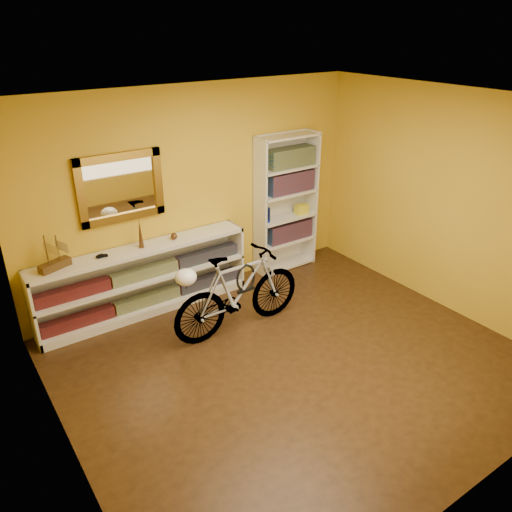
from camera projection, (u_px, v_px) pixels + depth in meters
floor at (294, 362)px, 5.25m from camera, size 4.50×4.00×0.01m
ceiling at (304, 105)px, 4.13m from camera, size 4.50×4.00×0.01m
back_wall at (196, 193)px, 6.18m from camera, size 4.50×0.01×2.60m
left_wall at (49, 324)px, 3.54m from camera, size 0.01×4.00×2.60m
right_wall at (449, 203)px, 5.85m from camera, size 0.01×4.00×2.60m
gilt_mirror at (121, 188)px, 5.56m from camera, size 0.98×0.06×0.78m
wall_socket at (257, 253)px, 7.08m from camera, size 0.09×0.02×0.09m
console_unit at (145, 280)px, 5.98m from camera, size 2.60×0.35×0.85m
cd_row_lower at (147, 299)px, 6.08m from camera, size 2.50×0.13×0.14m
cd_row_upper at (145, 272)px, 5.92m from camera, size 2.50×0.13×0.14m
model_ship at (52, 251)px, 5.22m from camera, size 0.37×0.24×0.41m
toy_car at (102, 257)px, 5.57m from camera, size 0.00×0.00×0.00m
bronze_ornament at (140, 233)px, 5.73m from camera, size 0.06×0.06×0.35m
decorative_orb at (174, 236)px, 6.00m from camera, size 0.08×0.08×0.08m
bookcase at (286, 204)px, 6.87m from camera, size 0.90×0.30×1.90m
book_row_a at (288, 230)px, 7.07m from camera, size 0.70×0.22×0.26m
book_row_b at (289, 182)px, 6.76m from camera, size 0.70×0.22×0.28m
book_row_c at (290, 157)px, 6.62m from camera, size 0.70×0.22×0.25m
travel_mug at (267, 215)px, 6.72m from camera, size 0.09×0.09×0.20m
red_tin at (274, 162)px, 6.53m from camera, size 0.15×0.15×0.18m
yellow_bag at (302, 209)px, 7.02m from camera, size 0.18×0.13×0.13m
bicycle at (239, 292)px, 5.60m from camera, size 0.44×1.66×0.97m
helmet at (186, 277)px, 5.12m from camera, size 0.23×0.22×0.17m
u_lock at (246, 278)px, 5.59m from camera, size 0.25×0.03×0.25m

